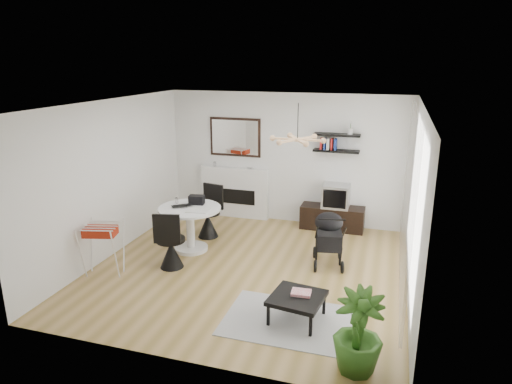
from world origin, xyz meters
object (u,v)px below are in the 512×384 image
(dining_table, at_px, (190,222))
(drying_rack, at_px, (103,249))
(potted_plant, at_px, (358,332))
(tv_console, at_px, (332,218))
(fireplace, at_px, (235,186))
(stroller, at_px, (329,240))
(crt_tv, at_px, (336,196))
(coffee_table, at_px, (297,299))

(dining_table, xyz_separation_m, drying_rack, (-0.91, -1.31, -0.09))
(potted_plant, bearing_deg, tv_console, 101.38)
(fireplace, relative_size, stroller, 2.22)
(fireplace, relative_size, tv_console, 1.70)
(dining_table, distance_m, potted_plant, 4.05)
(dining_table, relative_size, potted_plant, 1.14)
(stroller, bearing_deg, drying_rack, -167.74)
(tv_console, distance_m, drying_rack, 4.48)
(tv_console, bearing_deg, dining_table, -141.58)
(dining_table, height_order, drying_rack, drying_rack)
(crt_tv, height_order, stroller, stroller)
(potted_plant, bearing_deg, fireplace, 123.91)
(stroller, relative_size, potted_plant, 1.00)
(drying_rack, bearing_deg, fireplace, 57.57)
(tv_console, bearing_deg, coffee_table, -89.54)
(fireplace, relative_size, potted_plant, 2.22)
(stroller, bearing_deg, potted_plant, -86.51)
(crt_tv, xyz_separation_m, stroller, (0.11, -1.65, -0.29))
(crt_tv, height_order, drying_rack, crt_tv)
(fireplace, distance_m, potted_plant, 5.43)
(crt_tv, distance_m, drying_rack, 4.52)
(drying_rack, bearing_deg, dining_table, 40.58)
(crt_tv, relative_size, coffee_table, 0.70)
(dining_table, bearing_deg, fireplace, 85.77)
(drying_rack, xyz_separation_m, coffee_table, (3.23, -0.41, -0.13))
(tv_console, xyz_separation_m, crt_tv, (0.05, -0.00, 0.47))
(dining_table, height_order, stroller, stroller)
(fireplace, distance_m, crt_tv, 2.21)
(fireplace, xyz_separation_m, crt_tv, (2.20, -0.16, 0.02))
(coffee_table, bearing_deg, crt_tv, 89.60)
(dining_table, bearing_deg, potted_plant, -38.50)
(fireplace, height_order, coffee_table, fireplace)
(coffee_table, bearing_deg, potted_plant, -43.68)
(coffee_table, height_order, potted_plant, potted_plant)
(tv_console, distance_m, coffee_table, 3.54)
(fireplace, xyz_separation_m, dining_table, (-0.15, -1.98, -0.15))
(tv_console, xyz_separation_m, dining_table, (-2.30, -1.82, 0.30))
(stroller, distance_m, coffee_table, 1.89)
(tv_console, xyz_separation_m, drying_rack, (-3.21, -3.13, 0.21))
(coffee_table, bearing_deg, stroller, 85.94)
(dining_table, bearing_deg, drying_rack, -124.80)
(coffee_table, xyz_separation_m, potted_plant, (0.85, -0.81, 0.17))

